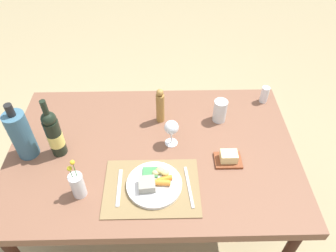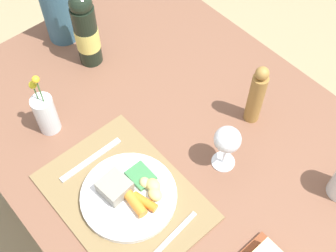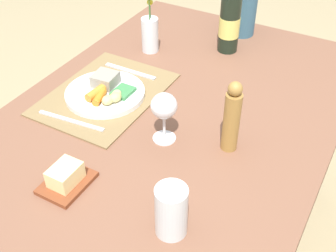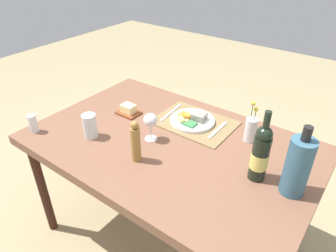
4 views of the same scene
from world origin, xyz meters
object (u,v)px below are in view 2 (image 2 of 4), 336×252
Objects in this scene: dining_table at (188,159)px; pepper_mill at (256,96)px; fork at (91,160)px; wine_glass at (227,141)px; dinner_plate at (129,194)px; wine_bottle at (86,29)px; knife at (165,244)px; cooler_bottle at (57,5)px; flower_vase at (46,113)px.

dining_table is 0.27m from pepper_mill.
wine_glass reaches higher than fork.
wine_glass is (0.08, 0.26, 0.09)m from dinner_plate.
wine_bottle reaches higher than dining_table.
dinner_plate is 0.29m from wine_glass.
fork is at bearing 174.06° from knife.
cooler_bottle is 0.71m from wine_glass.
pepper_mill is at bearing 18.95° from cooler_bottle.
cooler_bottle is (-0.61, -0.01, 0.19)m from dining_table.
dinner_plate is at bearing -87.03° from dining_table.
knife is 0.69× the size of cooler_bottle.
pepper_mill is at bearing 66.65° from fork.
wine_bottle reaches higher than fork.
wine_glass is (0.24, 0.27, 0.10)m from fork.
wine_bottle reaches higher than flower_vase.
pepper_mill is at bearing 52.37° from flower_vase.
fork is 0.62× the size of cooler_bottle.
cooler_bottle is (-0.62, 0.21, 0.11)m from dinner_plate.
flower_vase reaches higher than dining_table.
dining_table is 0.23m from dinner_plate.
knife is 0.47m from pepper_mill.
flower_vase is 0.29m from wine_bottle.
wine_glass is at bearing 4.23° from cooler_bottle.
dinner_plate is 0.44m from pepper_mill.
dining_table is 0.64m from cooler_bottle.
pepper_mill is (0.36, 0.46, 0.03)m from flower_vase.
pepper_mill is (0.04, 0.21, 0.16)m from dining_table.
dinner_plate is at bearing -24.36° from wine_bottle.
pepper_mill is at bearing 85.96° from dinner_plate.
dinner_plate reaches higher than dining_table.
fork is 0.40m from wine_bottle.
fork is 0.59× the size of wine_bottle.
pepper_mill is (0.03, 0.43, 0.08)m from dinner_plate.
dinner_plate is 0.16m from fork.
cooler_bottle is at bearing -161.05° from pepper_mill.
wine_glass is at bearing 99.20° from knife.
dining_table is 7.34× the size of fork.
cooler_bottle reaches higher than dinner_plate.
fork is at bearing 7.48° from flower_vase.
knife is (0.17, -0.23, 0.07)m from dining_table.
knife is (0.31, -0.00, 0.00)m from fork.
dining_table is 0.29m from knife.
cooler_bottle is 0.69m from pepper_mill.
flower_vase reaches higher than dinner_plate.
dining_table is at bearing -157.40° from wine_glass.
knife is 0.98× the size of flower_vase.
wine_glass reaches higher than knife.
dinner_plate is 0.76× the size of wine_bottle.
knife is at bearing -54.21° from dining_table.
fork is at bearing -35.60° from wine_bottle.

